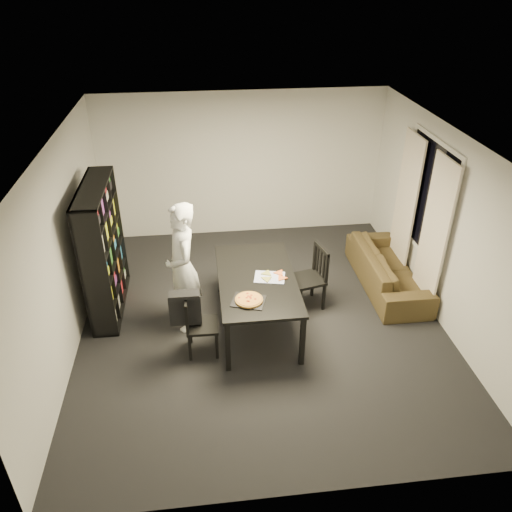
{
  "coord_description": "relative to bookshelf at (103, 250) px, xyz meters",
  "views": [
    {
      "loc": [
        -0.75,
        -5.63,
        4.42
      ],
      "look_at": [
        -0.08,
        0.01,
        1.05
      ],
      "focal_mm": 35.0,
      "sensor_mm": 36.0,
      "label": 1
    }
  ],
  "objects": [
    {
      "name": "pepperoni_pizza",
      "position": [
        1.92,
        -1.21,
        -0.15
      ],
      "size": [
        0.35,
        0.35,
        0.03
      ],
      "rotation": [
        0.0,
        0.0,
        -0.35
      ],
      "color": "olive",
      "rests_on": "dining_table"
    },
    {
      "name": "dining_table",
      "position": [
        2.08,
        -0.69,
        -0.25
      ],
      "size": [
        1.03,
        1.85,
        0.77
      ],
      "color": "black",
      "rests_on": "room"
    },
    {
      "name": "person",
      "position": [
        1.1,
        -0.56,
        -0.03
      ],
      "size": [
        0.57,
        0.75,
        1.84
      ],
      "primitive_type": "imported",
      "rotation": [
        0.0,
        0.0,
        -1.36
      ],
      "color": "white",
      "rests_on": "room"
    },
    {
      "name": "room",
      "position": [
        2.16,
        -0.6,
        0.35
      ],
      "size": [
        5.01,
        5.51,
        2.61
      ],
      "color": "black",
      "rests_on": "ground"
    },
    {
      "name": "chair_left",
      "position": [
        1.24,
        -1.16,
        -0.46
      ],
      "size": [
        0.4,
        0.4,
        0.86
      ],
      "rotation": [
        0.0,
        0.0,
        1.56
      ],
      "color": "black",
      "rests_on": "room"
    },
    {
      "name": "sofa",
      "position": [
        4.22,
        0.04,
        -0.66
      ],
      "size": [
        0.78,
        2.0,
        0.58
      ],
      "primitive_type": "imported",
      "rotation": [
        0.0,
        0.0,
        1.57
      ],
      "color": "#3A3017",
      "rests_on": "room"
    },
    {
      "name": "curtain_right",
      "position": [
        4.56,
        0.52,
        0.2
      ],
      "size": [
        0.03,
        0.7,
        2.25
      ],
      "primitive_type": "cube",
      "color": "beige",
      "rests_on": "room"
    },
    {
      "name": "window_pane",
      "position": [
        4.64,
        -0.0,
        0.55
      ],
      "size": [
        0.02,
        1.4,
        1.6
      ],
      "primitive_type": "cube",
      "color": "black",
      "rests_on": "room"
    },
    {
      "name": "baking_tray",
      "position": [
        1.91,
        -1.21,
        -0.17
      ],
      "size": [
        0.48,
        0.43,
        0.01
      ],
      "primitive_type": "cube",
      "rotation": [
        0.0,
        0.0,
        -0.33
      ],
      "color": "black",
      "rests_on": "dining_table"
    },
    {
      "name": "kitchen_towel",
      "position": [
        2.25,
        -0.7,
        -0.17
      ],
      "size": [
        0.45,
        0.38,
        0.01
      ],
      "primitive_type": "cube",
      "rotation": [
        0.0,
        0.0,
        -0.21
      ],
      "color": "silver",
      "rests_on": "dining_table"
    },
    {
      "name": "pizza_slices",
      "position": [
        2.3,
        -0.69,
        -0.16
      ],
      "size": [
        0.43,
        0.38,
        0.01
      ],
      "primitive_type": null,
      "rotation": [
        0.0,
        0.0,
        0.22
      ],
      "color": "#DF9245",
      "rests_on": "dining_table"
    },
    {
      "name": "chair_right",
      "position": [
        2.94,
        -0.31,
        -0.41
      ],
      "size": [
        0.53,
        0.53,
        0.95
      ],
      "rotation": [
        0.0,
        0.0,
        -1.33
      ],
      "color": "black",
      "rests_on": "room"
    },
    {
      "name": "draped_jacket",
      "position": [
        1.12,
        -1.16,
        -0.24
      ],
      "size": [
        0.4,
        0.17,
        0.47
      ],
      "rotation": [
        0.0,
        0.0,
        1.56
      ],
      "color": "black",
      "rests_on": "chair_left"
    },
    {
      "name": "window_frame",
      "position": [
        4.64,
        -0.0,
        0.55
      ],
      "size": [
        0.03,
        1.52,
        1.72
      ],
      "primitive_type": "cube",
      "color": "white",
      "rests_on": "room"
    },
    {
      "name": "curtain_left",
      "position": [
        4.56,
        -0.52,
        0.2
      ],
      "size": [
        0.03,
        0.7,
        2.25
      ],
      "primitive_type": "cube",
      "color": "beige",
      "rests_on": "room"
    },
    {
      "name": "bookshelf",
      "position": [
        0.0,
        0.0,
        0.0
      ],
      "size": [
        0.35,
        1.5,
        1.9
      ],
      "primitive_type": "cube",
      "color": "black",
      "rests_on": "room"
    }
  ]
}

